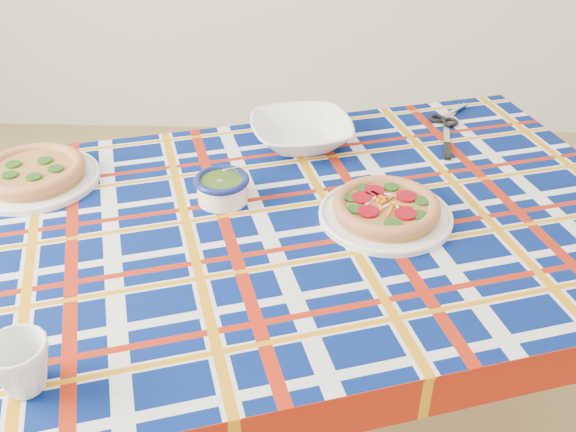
{
  "coord_description": "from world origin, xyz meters",
  "views": [
    {
      "loc": [
        0.1,
        -0.9,
        1.4
      ],
      "look_at": [
        0.06,
        0.16,
        0.7
      ],
      "focal_mm": 40.0,
      "sensor_mm": 36.0,
      "label": 1
    }
  ],
  "objects_px": {
    "main_focaccia_plate": "(386,207)",
    "serving_bowl": "(301,133)",
    "mug": "(21,366)",
    "dining_table": "(298,246)",
    "pesto_bowl": "(222,186)"
  },
  "relations": [
    {
      "from": "main_focaccia_plate",
      "to": "serving_bowl",
      "type": "bearing_deg",
      "value": 118.7
    },
    {
      "from": "pesto_bowl",
      "to": "serving_bowl",
      "type": "xyz_separation_m",
      "value": [
        0.16,
        0.27,
        -0.0
      ]
    },
    {
      "from": "serving_bowl",
      "to": "mug",
      "type": "bearing_deg",
      "value": -116.11
    },
    {
      "from": "pesto_bowl",
      "to": "serving_bowl",
      "type": "relative_size",
      "value": 0.47
    },
    {
      "from": "main_focaccia_plate",
      "to": "mug",
      "type": "distance_m",
      "value": 0.73
    },
    {
      "from": "serving_bowl",
      "to": "dining_table",
      "type": "bearing_deg",
      "value": -89.85
    },
    {
      "from": "dining_table",
      "to": "mug",
      "type": "bearing_deg",
      "value": -147.31
    },
    {
      "from": "pesto_bowl",
      "to": "dining_table",
      "type": "bearing_deg",
      "value": -21.1
    },
    {
      "from": "main_focaccia_plate",
      "to": "serving_bowl",
      "type": "distance_m",
      "value": 0.37
    },
    {
      "from": "dining_table",
      "to": "pesto_bowl",
      "type": "relative_size",
      "value": 14.15
    },
    {
      "from": "dining_table",
      "to": "serving_bowl",
      "type": "xyz_separation_m",
      "value": [
        -0.0,
        0.33,
        0.1
      ]
    },
    {
      "from": "pesto_bowl",
      "to": "mug",
      "type": "distance_m",
      "value": 0.56
    },
    {
      "from": "main_focaccia_plate",
      "to": "mug",
      "type": "bearing_deg",
      "value": -140.51
    },
    {
      "from": "main_focaccia_plate",
      "to": "mug",
      "type": "height_order",
      "value": "mug"
    },
    {
      "from": "main_focaccia_plate",
      "to": "serving_bowl",
      "type": "height_order",
      "value": "serving_bowl"
    }
  ]
}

